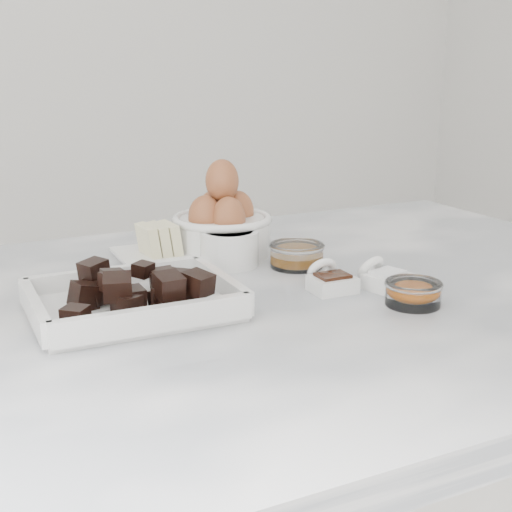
% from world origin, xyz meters
% --- Properties ---
extents(marble_slab, '(1.20, 0.80, 0.04)m').
position_xyz_m(marble_slab, '(0.00, 0.00, 0.92)').
color(marble_slab, silver).
rests_on(marble_slab, cabinet).
extents(chocolate_dish, '(0.24, 0.18, 0.06)m').
position_xyz_m(chocolate_dish, '(-0.15, -0.00, 0.96)').
color(chocolate_dish, white).
rests_on(chocolate_dish, marble_slab).
extents(butter_plate, '(0.14, 0.14, 0.06)m').
position_xyz_m(butter_plate, '(-0.05, 0.19, 0.96)').
color(butter_plate, white).
rests_on(butter_plate, marble_slab).
extents(sugar_ramekin, '(0.08, 0.08, 0.05)m').
position_xyz_m(sugar_ramekin, '(0.03, 0.13, 0.97)').
color(sugar_ramekin, white).
rests_on(sugar_ramekin, marble_slab).
extents(egg_bowl, '(0.15, 0.15, 0.14)m').
position_xyz_m(egg_bowl, '(0.04, 0.19, 0.99)').
color(egg_bowl, white).
rests_on(egg_bowl, marble_slab).
extents(honey_bowl, '(0.08, 0.08, 0.03)m').
position_xyz_m(honey_bowl, '(0.11, 0.08, 0.96)').
color(honey_bowl, white).
rests_on(honey_bowl, marble_slab).
extents(zest_bowl, '(0.07, 0.07, 0.03)m').
position_xyz_m(zest_bowl, '(0.15, -0.12, 0.96)').
color(zest_bowl, white).
rests_on(zest_bowl, marble_slab).
extents(vanilla_spoon, '(0.06, 0.07, 0.04)m').
position_xyz_m(vanilla_spoon, '(0.10, -0.03, 0.95)').
color(vanilla_spoon, white).
rests_on(vanilla_spoon, marble_slab).
extents(salt_spoon, '(0.06, 0.08, 0.04)m').
position_xyz_m(salt_spoon, '(0.16, -0.05, 0.95)').
color(salt_spoon, white).
rests_on(salt_spoon, marble_slab).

